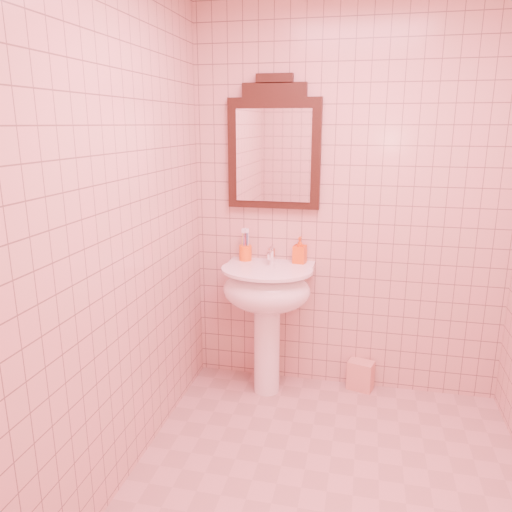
% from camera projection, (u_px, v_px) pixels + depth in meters
% --- Properties ---
extents(floor, '(2.20, 2.20, 0.00)m').
position_uv_depth(floor, '(327.00, 491.00, 2.44)').
color(floor, tan).
rests_on(floor, ground).
extents(back_wall, '(2.00, 0.02, 2.50)m').
position_uv_depth(back_wall, '(348.00, 204.00, 3.16)').
color(back_wall, '#CFA290').
rests_on(back_wall, floor).
extents(pedestal_sink, '(0.58, 0.58, 0.86)m').
position_uv_depth(pedestal_sink, '(267.00, 298.00, 3.20)').
color(pedestal_sink, white).
rests_on(pedestal_sink, floor).
extents(faucet, '(0.04, 0.16, 0.11)m').
position_uv_depth(faucet, '(271.00, 254.00, 3.26)').
color(faucet, white).
rests_on(faucet, pedestal_sink).
extents(mirror, '(0.59, 0.06, 0.83)m').
position_uv_depth(mirror, '(274.00, 148.00, 3.14)').
color(mirror, black).
rests_on(mirror, back_wall).
extents(toothbrush_cup, '(0.08, 0.08, 0.19)m').
position_uv_depth(toothbrush_cup, '(245.00, 252.00, 3.31)').
color(toothbrush_cup, orange).
rests_on(toothbrush_cup, pedestal_sink).
extents(soap_dispenser, '(0.09, 0.09, 0.17)m').
position_uv_depth(soap_dispenser, '(300.00, 250.00, 3.24)').
color(soap_dispenser, '#E05512').
rests_on(soap_dispenser, pedestal_sink).
extents(towel, '(0.19, 0.15, 0.20)m').
position_uv_depth(towel, '(361.00, 375.00, 3.37)').
color(towel, tan).
rests_on(towel, floor).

